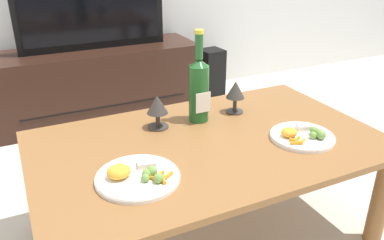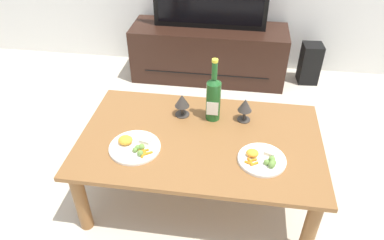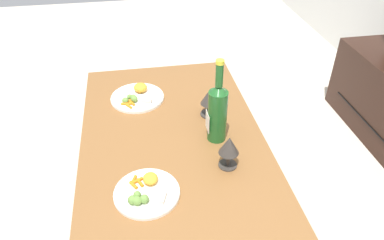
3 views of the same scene
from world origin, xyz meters
name	(u,v)px [view 1 (image 1 of 3)]	position (x,y,z in m)	size (l,w,h in m)	color
ground_plane	(207,232)	(0.00, 0.00, 0.00)	(6.40, 6.40, 0.00)	beige
dining_table	(209,156)	(0.00, 0.00, 0.37)	(1.29, 0.79, 0.43)	brown
tv_stand	(99,83)	(-0.10, 1.40, 0.24)	(1.33, 0.43, 0.47)	black
tv_screen	(91,5)	(-0.10, 1.40, 0.75)	(0.94, 0.05, 0.55)	black
floor_speaker	(211,72)	(0.79, 1.44, 0.18)	(0.16, 0.16, 0.35)	black
wine_bottle	(199,87)	(0.05, 0.19, 0.57)	(0.08, 0.08, 0.38)	#1E5923
goblet_left	(157,106)	(-0.13, 0.19, 0.52)	(0.08, 0.08, 0.14)	#38332D
goblet_right	(235,91)	(0.23, 0.19, 0.53)	(0.08, 0.08, 0.14)	#38332D
dinner_plate_left	(137,176)	(-0.33, -0.13, 0.44)	(0.27, 0.27, 0.05)	white
dinner_plate_right	(303,136)	(0.33, -0.14, 0.44)	(0.24, 0.24, 0.05)	white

